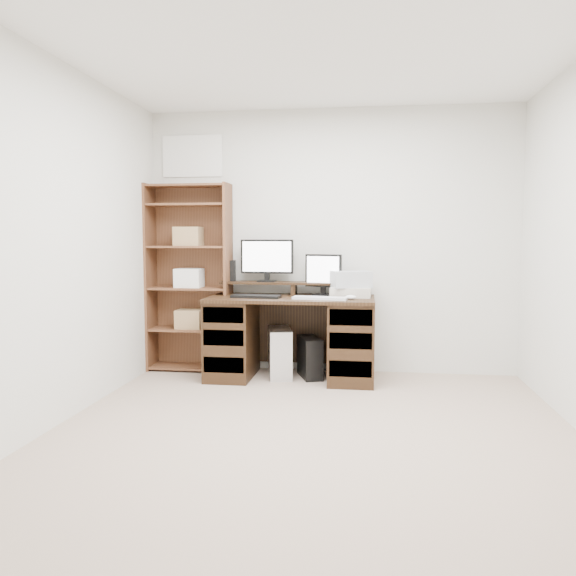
% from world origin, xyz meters
% --- Properties ---
extents(room, '(3.54, 4.04, 2.54)m').
position_xyz_m(room, '(-0.00, 0.00, 1.25)').
color(room, tan).
rests_on(room, ground).
extents(desk, '(1.50, 0.70, 0.75)m').
position_xyz_m(desk, '(-0.33, 1.64, 0.39)').
color(desk, black).
rests_on(desk, ground).
extents(riser_shelf, '(1.40, 0.22, 0.12)m').
position_xyz_m(riser_shelf, '(-0.33, 1.85, 0.84)').
color(riser_shelf, black).
rests_on(riser_shelf, desk).
extents(monitor_wide, '(0.50, 0.13, 0.40)m').
position_xyz_m(monitor_wide, '(-0.59, 1.86, 1.09)').
color(monitor_wide, black).
rests_on(monitor_wide, riser_shelf).
extents(monitor_small, '(0.35, 0.17, 0.38)m').
position_xyz_m(monitor_small, '(-0.05, 1.82, 0.96)').
color(monitor_small, black).
rests_on(monitor_small, desk).
extents(speaker, '(0.09, 0.09, 0.20)m').
position_xyz_m(speaker, '(-0.94, 1.88, 0.97)').
color(speaker, black).
rests_on(speaker, riser_shelf).
extents(keyboard_black, '(0.45, 0.19, 0.02)m').
position_xyz_m(keyboard_black, '(-0.63, 1.53, 0.76)').
color(keyboard_black, black).
rests_on(keyboard_black, desk).
extents(keyboard_white, '(0.49, 0.20, 0.02)m').
position_xyz_m(keyboard_white, '(-0.05, 1.47, 0.76)').
color(keyboard_white, silver).
rests_on(keyboard_white, desk).
extents(mouse, '(0.12, 0.09, 0.04)m').
position_xyz_m(mouse, '(0.21, 1.50, 0.77)').
color(mouse, white).
rests_on(mouse, desk).
extents(printer, '(0.37, 0.28, 0.09)m').
position_xyz_m(printer, '(0.21, 1.71, 0.79)').
color(printer, '#BEB4A5').
rests_on(printer, desk).
extents(basket, '(0.39, 0.33, 0.14)m').
position_xyz_m(basket, '(0.21, 1.71, 0.91)').
color(basket, '#A7ACB2').
rests_on(basket, printer).
extents(tower_silver, '(0.29, 0.48, 0.45)m').
position_xyz_m(tower_silver, '(-0.44, 1.69, 0.22)').
color(tower_silver, silver).
rests_on(tower_silver, ground).
extents(tower_black, '(0.27, 0.40, 0.37)m').
position_xyz_m(tower_black, '(-0.16, 1.69, 0.19)').
color(tower_black, black).
rests_on(tower_black, ground).
extents(bookshelf, '(0.80, 0.30, 1.80)m').
position_xyz_m(bookshelf, '(-1.35, 1.86, 0.92)').
color(bookshelf, brown).
rests_on(bookshelf, ground).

